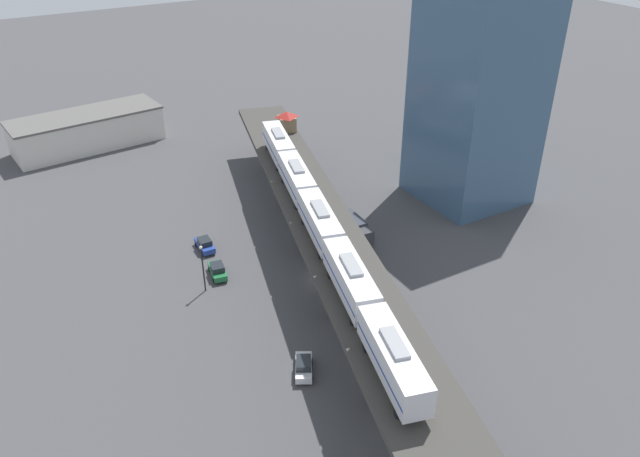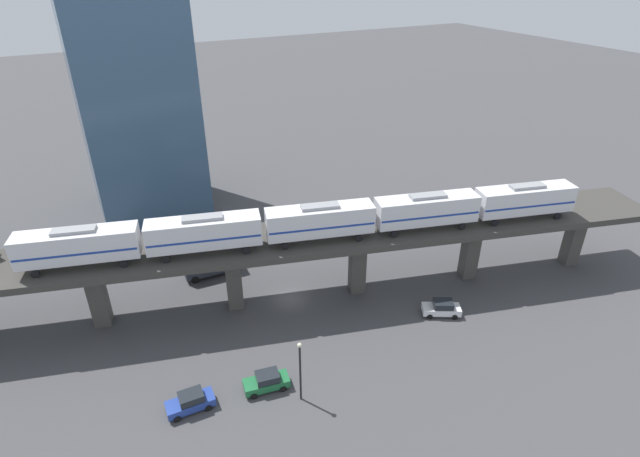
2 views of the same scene
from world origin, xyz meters
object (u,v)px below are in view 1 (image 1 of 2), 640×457
Objects in this scene: street_car_white at (304,366)px; delivery_truck at (355,228)px; street_car_green at (217,270)px; street_lamp at (203,265)px; subway_train at (320,221)px; warehouse_building at (87,130)px; office_tower at (478,92)px; signal_hut at (287,121)px; street_car_blue at (205,244)px.

delivery_truck is (20.54, 21.44, 0.82)m from street_car_white.
street_lamp is at bearing -138.81° from street_car_green.
subway_train is 17.96m from street_car_green.
street_lamp is 57.77m from warehouse_building.
street_car_white is at bearing -151.54° from office_tower.
delivery_truck is (-1.42, -24.37, -8.72)m from signal_hut.
office_tower is (50.72, -53.57, 14.59)m from warehouse_building.
street_car_white is 29.70m from delivery_truck.
street_car_green is 55.63m from warehouse_building.
street_lamp reaches higher than delivery_truck.
delivery_truck reaches higher than street_car_green.
street_car_white is 1.02× the size of street_car_green.
signal_hut reaches higher than street_car_white.
delivery_truck is at bearing 3.29° from street_lamp.
street_car_white is 0.65× the size of delivery_truck.
street_car_blue is 0.15× the size of warehouse_building.
warehouse_building is at bearing 133.43° from office_tower.
street_car_green is at bearing -177.77° from office_tower.
street_car_green is 48.88m from office_tower.
signal_hut reaches higher than warehouse_building.
street_lamp is (-2.71, -2.37, 3.17)m from street_car_green.
street_car_green is (-0.91, -7.19, 0.00)m from street_car_blue.
delivery_truck is (21.67, -0.97, 0.82)m from street_car_green.
warehouse_building is (-2.24, 57.72, -0.70)m from street_lamp.
street_car_blue is 7.24m from street_car_green.
signal_hut is 32.22m from office_tower.
street_car_green is at bearing -84.89° from warehouse_building.
office_tower is at bearing 4.89° from street_lamp.
signal_hut is 0.84× the size of street_car_white.
street_car_green is at bearing -134.61° from signal_hut.
warehouse_building is 75.20m from office_tower.
signal_hut is 0.57× the size of street_lamp.
street_car_blue is 0.64× the size of street_lamp.
subway_train is at bearing -47.94° from street_car_green.
delivery_truck is 24.53m from street_lamp.
delivery_truck is at bearing 40.14° from subway_train.
office_tower is (22.68, -21.62, 7.52)m from signal_hut.
warehouse_building is at bearing 115.30° from delivery_truck.
street_car_white is at bearing -89.57° from street_car_blue.
street_lamp is (-24.38, -1.40, 2.35)m from delivery_truck.
warehouse_building is (-28.04, 31.95, -7.08)m from signal_hut.
subway_train is 22.67m from street_car_blue.
office_tower is at bearing -43.62° from signal_hut.
street_car_blue and street_car_green have the same top height.
street_lamp reaches higher than street_car_white.
delivery_truck is at bearing 46.24° from street_car_white.
street_car_white is at bearing -79.15° from street_lamp.
signal_hut is 0.89× the size of street_car_blue.
street_car_white is at bearing -127.23° from subway_train.
signal_hut is at bearing 64.40° from street_car_white.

